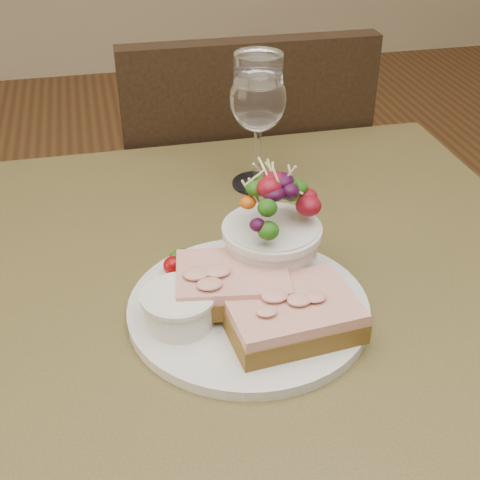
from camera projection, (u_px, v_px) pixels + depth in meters
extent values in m
cube|color=#41371B|center=(241.00, 307.00, 0.75)|extent=(0.80, 0.80, 0.04)
cylinder|color=black|center=(9.00, 383.00, 1.17)|extent=(0.05, 0.05, 0.71)
cylinder|color=black|center=(372.00, 327.00, 1.30)|extent=(0.05, 0.05, 0.71)
cube|color=black|center=(230.00, 224.00, 1.43)|extent=(0.43, 0.43, 0.04)
cube|color=black|center=(249.00, 170.00, 1.16)|extent=(0.42, 0.05, 0.45)
cube|color=black|center=(230.00, 306.00, 1.56)|extent=(0.37, 0.37, 0.45)
cylinder|color=silver|center=(248.00, 308.00, 0.71)|extent=(0.26, 0.26, 0.01)
cube|color=#503615|center=(291.00, 318.00, 0.67)|extent=(0.14, 0.11, 0.02)
cube|color=beige|center=(291.00, 305.00, 0.66)|extent=(0.13, 0.11, 0.01)
cube|color=#503615|center=(232.00, 287.00, 0.70)|extent=(0.13, 0.10, 0.02)
cube|color=beige|center=(232.00, 275.00, 0.69)|extent=(0.13, 0.10, 0.01)
cylinder|color=silver|center=(179.00, 308.00, 0.67)|extent=(0.07, 0.07, 0.04)
cylinder|color=brown|center=(178.00, 296.00, 0.66)|extent=(0.06, 0.06, 0.01)
cylinder|color=silver|center=(271.00, 249.00, 0.74)|extent=(0.10, 0.10, 0.06)
ellipsoid|color=#153B0A|center=(273.00, 205.00, 0.71)|extent=(0.09, 0.09, 0.06)
ellipsoid|color=#153B0A|center=(185.00, 263.00, 0.76)|extent=(0.04, 0.04, 0.01)
sphere|color=maroon|center=(173.00, 266.00, 0.74)|extent=(0.02, 0.02, 0.02)
cylinder|color=white|center=(257.00, 183.00, 0.95)|extent=(0.07, 0.07, 0.00)
cylinder|color=white|center=(257.00, 153.00, 0.93)|extent=(0.01, 0.01, 0.09)
ellipsoid|color=white|center=(258.00, 98.00, 0.88)|extent=(0.08, 0.08, 0.09)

